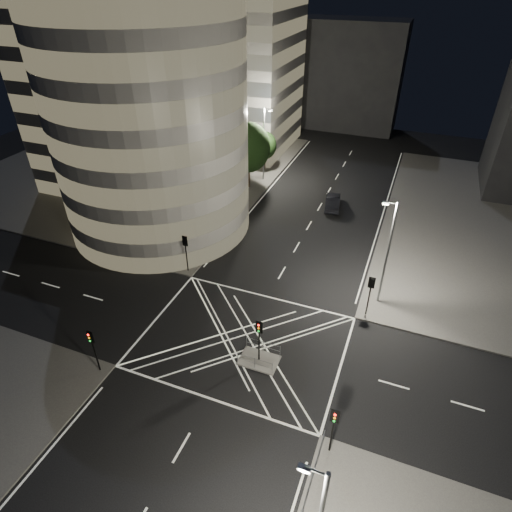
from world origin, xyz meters
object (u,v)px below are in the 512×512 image
at_px(traffic_signal_fr, 370,289).
at_px(street_lamp_left_far, 264,142).
at_px(central_island, 259,360).
at_px(traffic_signal_nl, 92,344).
at_px(traffic_signal_fl, 186,247).
at_px(traffic_signal_island, 259,334).
at_px(traffic_signal_nr, 334,423).
at_px(sedan, 333,202).
at_px(street_lamp_right_far, 387,251).
at_px(street_lamp_left_near, 203,199).

xyz_separation_m(traffic_signal_fr, street_lamp_left_far, (-18.24, 23.20, 2.63)).
distance_m(central_island, traffic_signal_nl, 12.36).
bearing_deg(street_lamp_left_far, central_island, -70.05).
height_order(traffic_signal_fl, traffic_signal_island, same).
relative_size(traffic_signal_fl, traffic_signal_nr, 1.00).
height_order(central_island, traffic_signal_fr, traffic_signal_fr).
relative_size(central_island, traffic_signal_nr, 0.75).
bearing_deg(traffic_signal_nr, street_lamp_left_far, 116.36).
bearing_deg(sedan, traffic_signal_nr, 92.92).
relative_size(traffic_signal_nl, sedan, 0.81).
height_order(traffic_signal_fl, street_lamp_right_far, street_lamp_right_far).
height_order(traffic_signal_nl, traffic_signal_fr, same).
height_order(street_lamp_left_near, sedan, street_lamp_left_near).
distance_m(traffic_signal_fr, street_lamp_right_far, 3.48).
bearing_deg(street_lamp_left_near, street_lamp_left_far, 90.00).
distance_m(traffic_signal_fr, traffic_signal_nr, 13.60).
xyz_separation_m(street_lamp_left_near, street_lamp_left_far, (0.00, 18.00, 0.00)).
bearing_deg(street_lamp_left_near, traffic_signal_fr, -15.92).
height_order(traffic_signal_nr, street_lamp_left_near, street_lamp_left_near).
bearing_deg(street_lamp_left_near, street_lamp_right_far, -9.03).
height_order(traffic_signal_fl, traffic_signal_nl, same).
bearing_deg(traffic_signal_nr, street_lamp_left_near, 134.13).
distance_m(central_island, sedan, 26.94).
height_order(central_island, street_lamp_right_far, street_lamp_right_far).
height_order(central_island, traffic_signal_nl, traffic_signal_nl).
height_order(traffic_signal_fl, street_lamp_left_far, street_lamp_left_far).
xyz_separation_m(traffic_signal_nl, street_lamp_left_near, (-0.64, 18.80, 2.63)).
height_order(street_lamp_left_far, sedan, street_lamp_left_far).
xyz_separation_m(traffic_signal_nl, street_lamp_right_far, (18.24, 15.80, 2.63)).
bearing_deg(central_island, street_lamp_right_far, 54.70).
distance_m(traffic_signal_nr, sedan, 33.11).
distance_m(central_island, street_lamp_left_near, 18.52).
bearing_deg(street_lamp_right_far, street_lamp_left_far, 131.94).
relative_size(traffic_signal_fl, street_lamp_right_far, 0.40).
bearing_deg(traffic_signal_fr, street_lamp_left_near, 164.08).
xyz_separation_m(street_lamp_left_far, street_lamp_right_far, (18.87, -21.00, 0.00)).
relative_size(traffic_signal_island, sedan, 0.81).
height_order(street_lamp_left_near, street_lamp_right_far, same).
distance_m(traffic_signal_fl, sedan, 21.39).
bearing_deg(street_lamp_left_near, traffic_signal_nr, -45.87).
bearing_deg(traffic_signal_island, sedan, 91.06).
xyz_separation_m(central_island, traffic_signal_nl, (-10.80, -5.30, 2.84)).
xyz_separation_m(traffic_signal_fr, traffic_signal_nr, (0.00, -13.60, 0.00)).
height_order(traffic_signal_fr, street_lamp_left_near, street_lamp_left_near).
height_order(street_lamp_left_far, street_lamp_right_far, same).
height_order(traffic_signal_nl, street_lamp_left_far, street_lamp_left_far).
xyz_separation_m(traffic_signal_fl, traffic_signal_nl, (0.00, -13.60, 0.00)).
xyz_separation_m(central_island, traffic_signal_island, (0.00, 0.00, 2.84)).
bearing_deg(traffic_signal_fl, traffic_signal_nl, -90.00).
xyz_separation_m(traffic_signal_island, street_lamp_right_far, (7.44, 10.50, 2.63)).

